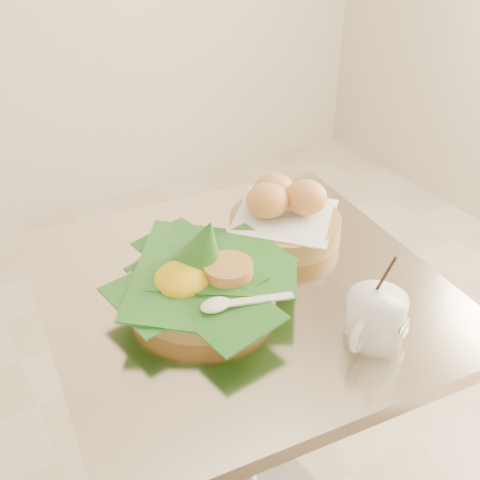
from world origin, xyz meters
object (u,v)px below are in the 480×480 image
cafe_table (242,371)px  rice_basket (202,276)px  coffee_mug (375,318)px  bread_basket (284,214)px

cafe_table → rice_basket: 0.28m
coffee_mug → bread_basket: bearing=80.7°
rice_basket → bread_basket: rice_basket is taller
coffee_mug → cafe_table: bearing=114.7°
cafe_table → rice_basket: bearing=173.2°
rice_basket → coffee_mug: bearing=-52.6°
rice_basket → bread_basket: size_ratio=1.20×
cafe_table → rice_basket: (-0.08, 0.01, 0.26)m
bread_basket → coffee_mug: coffee_mug is taller
bread_basket → cafe_table: bearing=-147.1°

